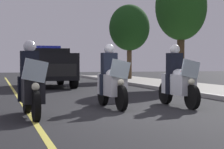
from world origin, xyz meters
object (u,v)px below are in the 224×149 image
at_px(police_motorcycle_trailing, 178,81).
at_px(tree_behind_suv, 129,28).
at_px(police_motorcycle_lead_left, 31,86).
at_px(police_suv, 49,65).
at_px(police_motorcycle_lead_right, 111,82).
at_px(tree_far_back, 181,8).

xyz_separation_m(police_motorcycle_trailing, tree_behind_suv, (-15.63, 3.99, 2.88)).
height_order(police_motorcycle_lead_left, police_suv, police_suv).
relative_size(police_motorcycle_lead_left, tree_behind_suv, 0.42).
bearing_deg(police_motorcycle_lead_right, police_suv, -177.51).
relative_size(police_motorcycle_lead_left, police_motorcycle_trailing, 1.00).
xyz_separation_m(police_motorcycle_trailing, tree_far_back, (-8.12, 4.13, 3.26)).
height_order(police_motorcycle_lead_left, police_motorcycle_trailing, same).
bearing_deg(police_motorcycle_lead_left, police_motorcycle_trailing, 103.07).
height_order(police_suv, tree_behind_suv, tree_behind_suv).
relative_size(police_motorcycle_trailing, tree_far_back, 0.38).
relative_size(police_motorcycle_lead_right, police_suv, 0.43).
height_order(police_motorcycle_trailing, police_suv, police_suv).
xyz_separation_m(police_motorcycle_lead_right, police_suv, (-9.64, -0.42, 0.37)).
distance_m(police_motorcycle_lead_left, police_suv, 10.97).
bearing_deg(tree_far_back, police_motorcycle_lead_right, -37.12).
xyz_separation_m(tree_far_back, tree_behind_suv, (-7.51, -0.14, -0.38)).
distance_m(police_motorcycle_lead_right, tree_behind_suv, 16.71).
xyz_separation_m(police_suv, tree_behind_suv, (-5.76, 6.25, 2.51)).
distance_m(police_suv, tree_far_back, 7.23).
relative_size(police_suv, tree_far_back, 0.89).
bearing_deg(police_motorcycle_lead_left, police_motorcycle_lead_right, 117.87).
bearing_deg(police_motorcycle_lead_left, tree_far_back, 137.88).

